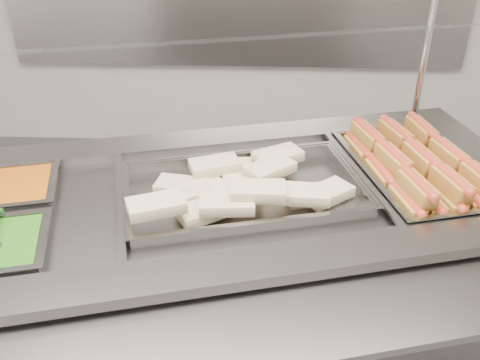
{
  "coord_description": "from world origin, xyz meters",
  "views": [
    {
      "loc": [
        0.17,
        -1.07,
        1.77
      ],
      "look_at": [
        0.11,
        0.33,
        0.95
      ],
      "focal_mm": 40.0,
      "sensor_mm": 36.0,
      "label": 1
    }
  ],
  "objects_px": {
    "steam_counter": "(226,302)",
    "pan_hotdogs": "(415,178)",
    "sneeze_guard": "(208,45)",
    "pan_wraps": "(243,194)"
  },
  "relations": [
    {
      "from": "sneeze_guard",
      "to": "pan_hotdogs",
      "type": "height_order",
      "value": "sneeze_guard"
    },
    {
      "from": "steam_counter",
      "to": "pan_wraps",
      "type": "distance_m",
      "value": 0.44
    },
    {
      "from": "steam_counter",
      "to": "sneeze_guard",
      "type": "distance_m",
      "value": 0.87
    },
    {
      "from": "steam_counter",
      "to": "sneeze_guard",
      "type": "height_order",
      "value": "sneeze_guard"
    },
    {
      "from": "pan_hotdogs",
      "to": "sneeze_guard",
      "type": "bearing_deg",
      "value": 175.33
    },
    {
      "from": "steam_counter",
      "to": "pan_hotdogs",
      "type": "bearing_deg",
      "value": 14.61
    },
    {
      "from": "pan_hotdogs",
      "to": "pan_wraps",
      "type": "relative_size",
      "value": 0.81
    },
    {
      "from": "pan_hotdogs",
      "to": "pan_wraps",
      "type": "xyz_separation_m",
      "value": [
        -0.56,
        -0.15,
        0.02
      ]
    },
    {
      "from": "steam_counter",
      "to": "pan_hotdogs",
      "type": "xyz_separation_m",
      "value": [
        0.62,
        0.16,
        0.42
      ]
    },
    {
      "from": "sneeze_guard",
      "to": "pan_wraps",
      "type": "height_order",
      "value": "sneeze_guard"
    }
  ]
}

